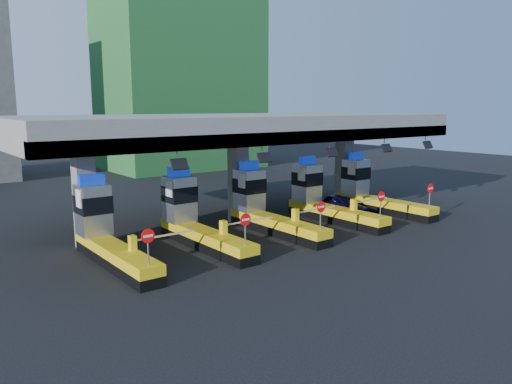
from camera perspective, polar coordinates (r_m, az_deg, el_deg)
ground at (r=30.67m, az=1.24°, el=-4.46°), size 120.00×120.00×0.00m
toll_canopy at (r=32.05m, az=-1.95°, el=7.25°), size 28.00×12.09×7.00m
toll_lane_far_left at (r=25.74m, az=-16.87°, el=-4.45°), size 4.43×8.00×4.16m
toll_lane_left at (r=27.82m, az=-7.19°, el=-3.06°), size 4.43×8.00×4.16m
toll_lane_center at (r=30.57m, az=0.93°, el=-1.82°), size 4.43×8.00×4.16m
toll_lane_right at (r=33.85m, az=7.58°, el=-0.77°), size 4.43×8.00×4.16m
toll_lane_far_right at (r=37.50m, az=13.00°, el=0.09°), size 4.43×8.00×4.16m
bg_building_scaffold at (r=63.45m, az=-8.70°, el=15.49°), size 18.00×12.00×28.00m
van at (r=35.57m, az=9.84°, el=-1.46°), size 1.80×4.17×1.40m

